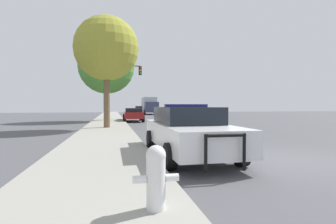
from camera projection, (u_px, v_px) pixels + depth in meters
The scene contains 10 objects.
ground_plane at pixel (282, 159), 7.46m from camera, with size 110.00×110.00×0.00m, color #4F4F54.
sidewalk_left at pixel (98, 165), 6.40m from camera, with size 3.00×110.00×0.13m.
police_car at pixel (188, 130), 7.97m from camera, with size 2.08×5.20×1.57m.
fire_hydrant at pixel (156, 175), 3.51m from camera, with size 0.62×0.27×0.87m.
traffic_light at pixel (121, 81), 26.37m from camera, with size 3.50×0.35×5.59m.
car_background_midblock at pixel (133, 114), 25.28m from camera, with size 2.02×4.69×1.29m.
car_background_distant at pixel (139, 110), 49.59m from camera, with size 2.05×4.05×1.44m.
box_truck at pixel (150, 105), 46.29m from camera, with size 2.64×7.21×3.00m.
tree_sidewalk_near at pixel (106, 49), 16.72m from camera, with size 4.11×4.11×7.12m.
tree_sidewalk_mid at pixel (107, 66), 25.56m from camera, with size 5.45×5.45×8.02m.
Camera 1 is at (-4.74, -6.58, 1.52)m, focal length 28.00 mm.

